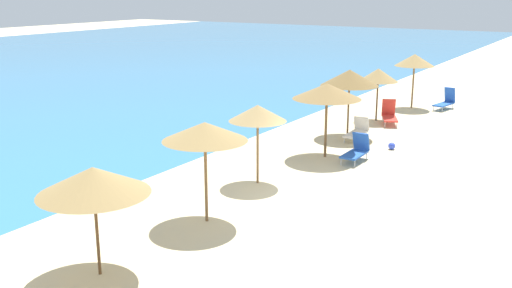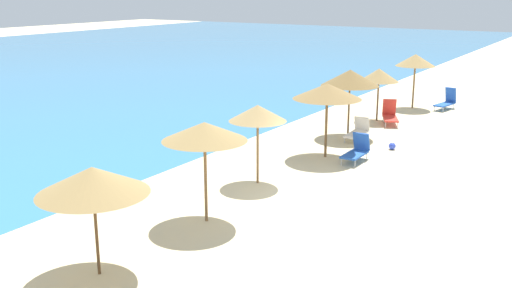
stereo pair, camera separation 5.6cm
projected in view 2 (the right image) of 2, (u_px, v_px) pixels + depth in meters
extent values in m
plane|color=beige|center=(314.00, 202.00, 18.17)|extent=(160.00, 160.00, 0.00)
cylinder|color=brown|center=(96.00, 231.00, 13.31)|extent=(0.07, 0.07, 2.10)
cone|color=#9E7F4C|center=(93.00, 180.00, 13.01)|extent=(2.52, 2.52, 0.62)
cylinder|color=brown|center=(206.00, 179.00, 16.35)|extent=(0.09, 0.09, 2.49)
cone|color=#9E7F4C|center=(204.00, 131.00, 16.00)|extent=(2.35, 2.35, 0.52)
cylinder|color=brown|center=(258.00, 150.00, 19.62)|extent=(0.08, 0.08, 2.28)
cone|color=tan|center=(258.00, 113.00, 19.30)|extent=(1.91, 1.91, 0.54)
cylinder|color=brown|center=(326.00, 126.00, 22.69)|extent=(0.10, 0.10, 2.44)
cone|color=olive|center=(327.00, 91.00, 22.34)|extent=(2.63, 2.63, 0.59)
cylinder|color=brown|center=(349.00, 110.00, 25.86)|extent=(0.08, 0.08, 2.41)
cone|color=olive|center=(350.00, 78.00, 25.50)|extent=(2.52, 2.52, 0.70)
cylinder|color=brown|center=(378.00, 100.00, 29.02)|extent=(0.08, 0.08, 2.10)
cone|color=#9E7F4C|center=(379.00, 75.00, 28.71)|extent=(1.92, 1.92, 0.63)
cylinder|color=brown|center=(414.00, 86.00, 32.04)|extent=(0.10, 0.10, 2.45)
cone|color=#9E7F4C|center=(415.00, 60.00, 31.69)|extent=(2.10, 2.10, 0.64)
cube|color=blue|center=(444.00, 104.00, 31.82)|extent=(1.58, 0.86, 0.07)
cube|color=blue|center=(451.00, 95.00, 32.21)|extent=(0.34, 0.62, 0.85)
cylinder|color=silver|center=(434.00, 108.00, 31.57)|extent=(0.04, 0.04, 0.25)
cylinder|color=silver|center=(443.00, 110.00, 31.25)|extent=(0.04, 0.04, 0.25)
cylinder|color=silver|center=(445.00, 105.00, 32.47)|extent=(0.04, 0.04, 0.25)
cylinder|color=silver|center=(454.00, 106.00, 32.15)|extent=(0.04, 0.04, 0.25)
cube|color=red|center=(390.00, 118.00, 28.29)|extent=(1.68, 1.24, 0.07)
cube|color=red|center=(389.00, 107.00, 28.90)|extent=(0.46, 0.67, 0.81)
cylinder|color=silver|center=(386.00, 125.00, 27.73)|extent=(0.04, 0.04, 0.28)
cylinder|color=silver|center=(397.00, 125.00, 27.67)|extent=(0.04, 0.04, 0.28)
cylinder|color=silver|center=(383.00, 119.00, 29.00)|extent=(0.04, 0.04, 0.28)
cylinder|color=silver|center=(394.00, 119.00, 28.94)|extent=(0.04, 0.04, 0.28)
cube|color=blue|center=(354.00, 154.00, 22.19)|extent=(1.38, 0.65, 0.07)
cube|color=blue|center=(361.00, 141.00, 22.63)|extent=(0.29, 0.64, 0.71)
cylinder|color=silver|center=(341.00, 162.00, 21.89)|extent=(0.04, 0.04, 0.27)
cylinder|color=silver|center=(355.00, 164.00, 21.62)|extent=(0.04, 0.04, 0.27)
cylinder|color=silver|center=(354.00, 154.00, 22.86)|extent=(0.04, 0.04, 0.27)
cylinder|color=silver|center=(367.00, 156.00, 22.58)|extent=(0.04, 0.04, 0.27)
cube|color=white|center=(356.00, 134.00, 25.38)|extent=(1.56, 0.73, 0.07)
cube|color=white|center=(362.00, 124.00, 25.91)|extent=(0.28, 0.66, 0.62)
cylinder|color=silver|center=(345.00, 140.00, 25.00)|extent=(0.04, 0.04, 0.24)
cylinder|color=silver|center=(357.00, 142.00, 24.74)|extent=(0.04, 0.04, 0.24)
cylinder|color=silver|center=(355.00, 134.00, 26.10)|extent=(0.04, 0.04, 0.24)
cylinder|color=silver|center=(367.00, 135.00, 25.84)|extent=(0.04, 0.04, 0.24)
sphere|color=blue|center=(392.00, 146.00, 23.98)|extent=(0.29, 0.29, 0.29)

